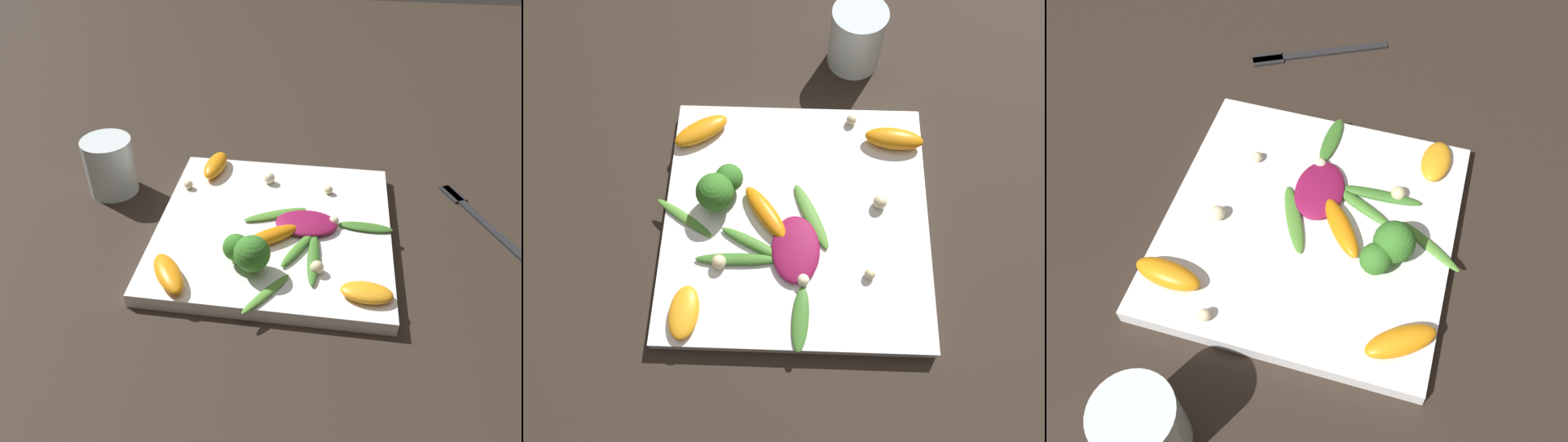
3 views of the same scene
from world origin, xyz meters
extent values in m
plane|color=#2D231C|center=(0.00, 0.00, 0.00)|extent=(2.40, 2.40, 0.00)
cube|color=white|center=(0.00, 0.00, 0.01)|extent=(0.31, 0.31, 0.02)
cylinder|color=silver|center=(-0.25, 0.07, 0.04)|extent=(0.07, 0.07, 0.09)
cube|color=#262628|center=(0.29, 0.07, 0.00)|extent=(0.09, 0.17, 0.01)
cube|color=#262628|center=(0.26, 0.13, 0.00)|extent=(0.04, 0.05, 0.01)
ellipsoid|color=maroon|center=(0.04, 0.00, 0.03)|extent=(0.08, 0.06, 0.01)
ellipsoid|color=orange|center=(0.00, -0.04, 0.03)|extent=(0.08, 0.06, 0.02)
ellipsoid|color=orange|center=(0.12, -0.12, 0.03)|extent=(0.06, 0.04, 0.01)
ellipsoid|color=orange|center=(-0.11, -0.12, 0.03)|extent=(0.06, 0.08, 0.02)
ellipsoid|color=orange|center=(-0.10, 0.12, 0.03)|extent=(0.04, 0.07, 0.02)
cylinder|color=#7A9E51|center=(-0.04, -0.08, 0.03)|extent=(0.01, 0.01, 0.01)
sphere|color=#387A28|center=(-0.04, -0.08, 0.04)|extent=(0.03, 0.03, 0.03)
cylinder|color=#7A9E51|center=(-0.02, -0.09, 0.03)|extent=(0.01, 0.01, 0.02)
sphere|color=#387A28|center=(-0.02, -0.09, 0.05)|extent=(0.04, 0.04, 0.04)
ellipsoid|color=#47842D|center=(0.04, -0.05, 0.02)|extent=(0.05, 0.08, 0.01)
ellipsoid|color=#518E33|center=(0.00, 0.02, 0.02)|extent=(0.09, 0.05, 0.01)
ellipsoid|color=#3D7528|center=(0.06, -0.07, 0.02)|extent=(0.02, 0.09, 0.01)
ellipsoid|color=#518E33|center=(0.01, -0.13, 0.02)|extent=(0.05, 0.07, 0.01)
ellipsoid|color=#3D7528|center=(0.12, 0.01, 0.02)|extent=(0.07, 0.02, 0.01)
sphere|color=beige|center=(-0.13, 0.07, 0.03)|extent=(0.01, 0.01, 0.01)
sphere|color=beige|center=(0.06, -0.08, 0.03)|extent=(0.02, 0.02, 0.02)
sphere|color=beige|center=(0.07, 0.08, 0.03)|extent=(0.01, 0.01, 0.01)
sphere|color=beige|center=(0.08, 0.01, 0.03)|extent=(0.01, 0.01, 0.01)
sphere|color=beige|center=(-0.02, 0.10, 0.03)|extent=(0.02, 0.02, 0.02)
camera|label=1|loc=(0.06, -0.53, 0.44)|focal=35.00mm
camera|label=2|loc=(0.25, -0.01, 0.56)|focal=35.00mm
camera|label=3|loc=(-0.35, -0.10, 0.57)|focal=42.00mm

